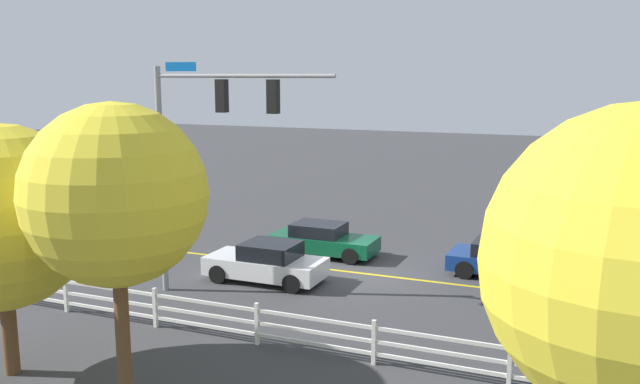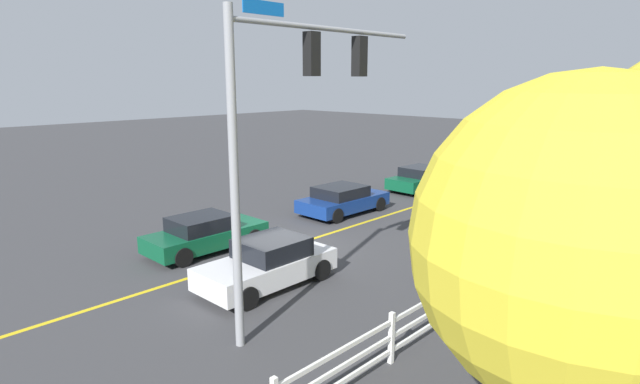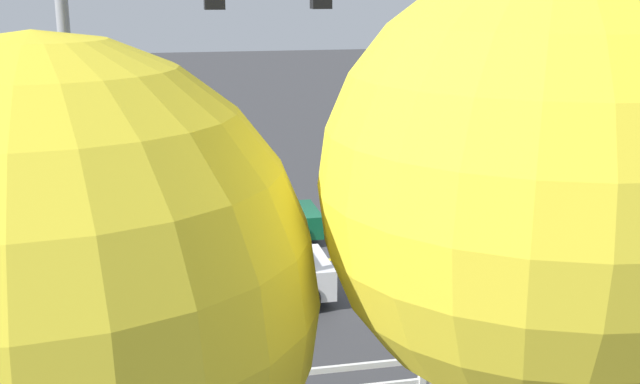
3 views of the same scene
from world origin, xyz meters
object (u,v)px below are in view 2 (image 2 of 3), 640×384
at_px(car_0, 422,178).
at_px(car_3, 205,234).
at_px(car_1, 343,200).
at_px(car_4, 484,188).
at_px(car_2, 268,263).
at_px(tree_1, 582,244).

height_order(car_0, car_3, same).
xyz_separation_m(car_0, car_1, (6.73, 0.14, -0.00)).
bearing_deg(car_4, car_3, -15.26).
distance_m(car_1, car_3, 7.19).
distance_m(car_1, car_4, 7.47).
bearing_deg(car_3, car_2, -96.49).
bearing_deg(car_2, car_1, -153.53).
distance_m(car_3, tree_1, 13.45).
relative_size(car_0, car_3, 1.05).
xyz_separation_m(car_4, tree_1, (16.59, 9.20, 3.19)).
relative_size(car_2, car_3, 0.97).
xyz_separation_m(car_1, car_3, (7.19, -0.07, 0.00)).
distance_m(car_2, car_4, 14.28).
distance_m(car_0, car_2, 14.93).
distance_m(car_4, tree_1, 19.24).
height_order(car_0, car_1, car_0).
bearing_deg(car_1, tree_1, -127.14).
relative_size(car_1, tree_1, 0.71).
relative_size(car_0, car_1, 1.04).
relative_size(car_2, tree_1, 0.68).
bearing_deg(car_0, tree_1, -140.81).
relative_size(car_3, car_4, 0.94).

